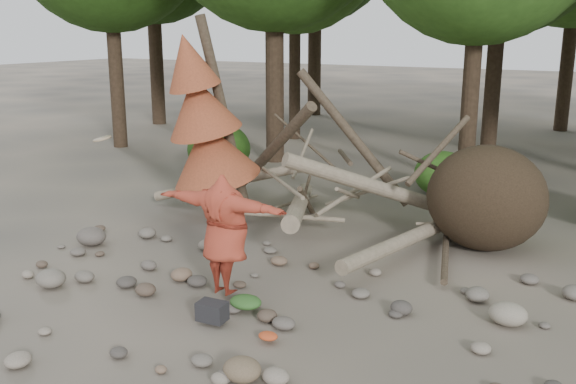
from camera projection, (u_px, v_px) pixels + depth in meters
The scene contains 13 objects.
ground at pixel (242, 303), 9.72m from camera, with size 120.00×120.00×0.00m, color #514C44.
deadfall_pile at pixel (454, 197), 12.10m from camera, with size 8.55×5.24×3.30m.
dead_conifer at pixel (205, 123), 13.52m from camera, with size 2.06×2.16×4.35m.
bush_left at pixel (219, 148), 18.23m from camera, with size 1.80×1.80×1.44m, color #254C14.
bush_mid at pixel (443, 174), 15.79m from camera, with size 1.40×1.40×1.12m, color #30601B.
frisbee_thrower at pixel (224, 234), 9.69m from camera, with size 3.36×0.89×2.35m.
backpack at pixel (212, 315), 9.00m from camera, with size 0.41×0.27×0.27m, color black.
cloth_green at pixel (246, 305), 9.43m from camera, with size 0.49×0.41×0.18m, color #305E25.
cloth_orange at pixel (268, 339), 8.48m from camera, with size 0.27×0.22×0.10m, color #BF4620.
boulder_front_left at pixel (51, 278), 10.28m from camera, with size 0.49×0.45×0.30m, color slate.
boulder_front_right at pixel (242, 369), 7.56m from camera, with size 0.47×0.42×0.28m, color brown.
boulder_mid_right at pixel (508, 314), 8.98m from camera, with size 0.53×0.48×0.32m, color gray.
boulder_mid_left at pixel (91, 236), 12.27m from camera, with size 0.58×0.52×0.35m, color #5D554E.
Camera 1 is at (5.01, -7.50, 4.05)m, focal length 40.00 mm.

